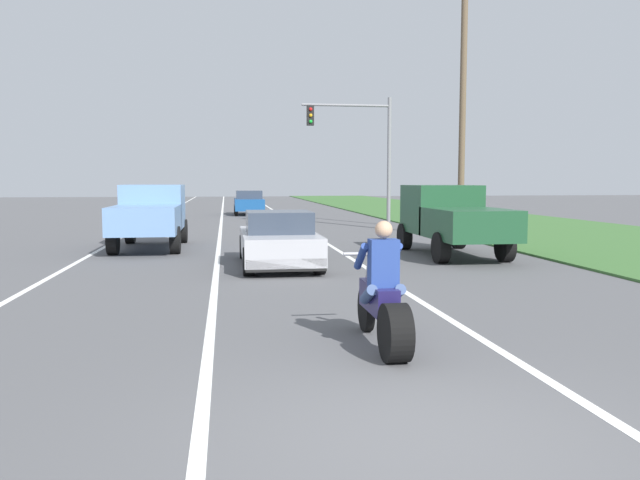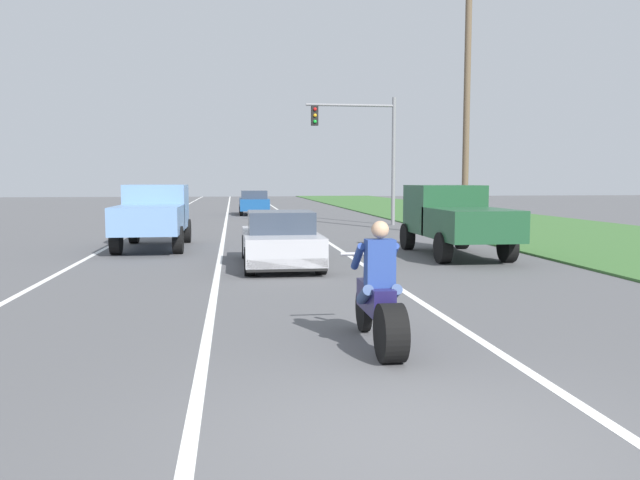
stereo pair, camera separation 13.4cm
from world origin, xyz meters
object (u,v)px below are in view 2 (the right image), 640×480
object	(u,v)px
motorcycle_with_rider	(379,302)
pickup_truck_right_shoulder_dark_green	(454,216)
distant_car_far_ahead	(254,202)
sports_car_silver	(280,241)
pickup_truck_left_lane_light_blue	(154,213)
traffic_light_mast_near	(367,141)

from	to	relation	value
motorcycle_with_rider	pickup_truck_right_shoulder_dark_green	distance (m)	10.44
pickup_truck_right_shoulder_dark_green	distant_car_far_ahead	distance (m)	22.86
sports_car_silver	distant_car_far_ahead	size ratio (longest dim) A/B	1.08
pickup_truck_left_lane_light_blue	distant_car_far_ahead	distance (m)	19.55
traffic_light_mast_near	distant_car_far_ahead	world-z (taller)	traffic_light_mast_near
pickup_truck_left_lane_light_blue	pickup_truck_right_shoulder_dark_green	xyz separation A→B (m)	(8.64, -3.14, 0.00)
pickup_truck_right_shoulder_dark_green	traffic_light_mast_near	world-z (taller)	traffic_light_mast_near
motorcycle_with_rider	pickup_truck_left_lane_light_blue	xyz separation A→B (m)	(-4.27, 12.61, 0.51)
traffic_light_mast_near	motorcycle_with_rider	bearing A→B (deg)	-101.60
sports_car_silver	traffic_light_mast_near	world-z (taller)	traffic_light_mast_near
traffic_light_mast_near	distant_car_far_ahead	xyz separation A→B (m)	(-4.98, 10.08, -3.20)
pickup_truck_left_lane_light_blue	distant_car_far_ahead	world-z (taller)	pickup_truck_left_lane_light_blue
motorcycle_with_rider	distant_car_far_ahead	bearing A→B (deg)	90.94
motorcycle_with_rider	sports_car_silver	world-z (taller)	motorcycle_with_rider
pickup_truck_right_shoulder_dark_green	traffic_light_mast_near	bearing A→B (deg)	89.61
motorcycle_with_rider	distant_car_far_ahead	distance (m)	31.80
distant_car_far_ahead	sports_car_silver	bearing A→B (deg)	-90.33
sports_car_silver	pickup_truck_left_lane_light_blue	xyz separation A→B (m)	(-3.61, 4.65, 0.48)
sports_car_silver	pickup_truck_right_shoulder_dark_green	xyz separation A→B (m)	(5.03, 1.51, 0.48)
sports_car_silver	pickup_truck_left_lane_light_blue	distance (m)	5.91
sports_car_silver	traffic_light_mast_near	xyz separation A→B (m)	(5.11, 13.75, 3.34)
motorcycle_with_rider	sports_car_silver	xyz separation A→B (m)	(-0.66, 7.96, 0.04)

